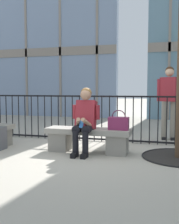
{
  "coord_description": "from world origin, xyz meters",
  "views": [
    {
      "loc": [
        1.43,
        -4.81,
        1.18
      ],
      "look_at": [
        0.0,
        0.1,
        0.75
      ],
      "focal_mm": 43.37,
      "sensor_mm": 36.0,
      "label": 1
    }
  ],
  "objects_px": {
    "bystander_at_railing": "(169,97)",
    "seated_person_with_phone": "(85,118)",
    "handbag_on_bench": "(119,123)",
    "stone_bench": "(88,138)"
  },
  "relations": [
    {
      "from": "seated_person_with_phone",
      "to": "handbag_on_bench",
      "type": "xyz_separation_m",
      "value": [
        0.61,
        0.12,
        -0.08
      ]
    },
    {
      "from": "stone_bench",
      "to": "seated_person_with_phone",
      "type": "xyz_separation_m",
      "value": [
        -0.03,
        -0.13,
        0.38
      ]
    },
    {
      "from": "handbag_on_bench",
      "to": "bystander_at_railing",
      "type": "relative_size",
      "value": 0.21
    },
    {
      "from": "stone_bench",
      "to": "bystander_at_railing",
      "type": "distance_m",
      "value": 2.41
    },
    {
      "from": "stone_bench",
      "to": "seated_person_with_phone",
      "type": "bearing_deg",
      "value": -101.02
    },
    {
      "from": "seated_person_with_phone",
      "to": "bystander_at_railing",
      "type": "relative_size",
      "value": 0.71
    },
    {
      "from": "handbag_on_bench",
      "to": "bystander_at_railing",
      "type": "xyz_separation_m",
      "value": [
        0.87,
        1.8,
        0.43
      ]
    },
    {
      "from": "stone_bench",
      "to": "bystander_at_railing",
      "type": "xyz_separation_m",
      "value": [
        1.45,
        1.79,
        0.73
      ]
    },
    {
      "from": "stone_bench",
      "to": "handbag_on_bench",
      "type": "bearing_deg",
      "value": -0.99
    },
    {
      "from": "bystander_at_railing",
      "to": "seated_person_with_phone",
      "type": "bearing_deg",
      "value": -127.52
    }
  ]
}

